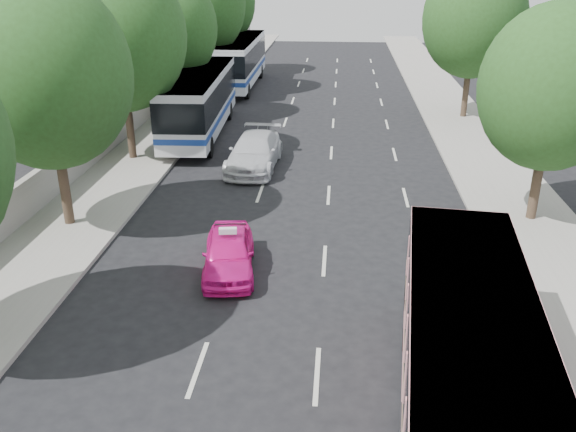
# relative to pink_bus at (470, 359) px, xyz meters

# --- Properties ---
(ground) EXTENTS (120.00, 120.00, 0.00)m
(ground) POSITION_rel_pink_bus_xyz_m (-4.03, 3.77, -1.95)
(ground) COLOR black
(ground) RESTS_ON ground
(sidewalk_left) EXTENTS (4.00, 90.00, 0.15)m
(sidewalk_left) POSITION_rel_pink_bus_xyz_m (-12.53, 23.77, -1.88)
(sidewalk_left) COLOR #9E998E
(sidewalk_left) RESTS_ON ground
(sidewalk_right) EXTENTS (4.00, 90.00, 0.12)m
(sidewalk_right) POSITION_rel_pink_bus_xyz_m (4.47, 23.77, -1.89)
(sidewalk_right) COLOR #9E998E
(sidewalk_right) RESTS_ON ground
(low_wall) EXTENTS (0.30, 90.00, 1.50)m
(low_wall) POSITION_rel_pink_bus_xyz_m (-14.33, 23.77, -1.05)
(low_wall) COLOR #9E998E
(low_wall) RESTS_ON sidewalk_left
(tree_left_b) EXTENTS (5.70, 5.70, 8.88)m
(tree_left_b) POSITION_rel_pink_bus_xyz_m (-12.46, 9.71, 3.86)
(tree_left_b) COLOR #38281E
(tree_left_b) RESTS_ON ground
(tree_left_c) EXTENTS (6.00, 6.00, 9.35)m
(tree_left_c) POSITION_rel_pink_bus_xyz_m (-12.66, 17.71, 4.17)
(tree_left_c) COLOR #38281E
(tree_left_c) RESTS_ON ground
(tree_left_d) EXTENTS (5.52, 5.52, 8.60)m
(tree_left_d) POSITION_rel_pink_bus_xyz_m (-12.56, 25.71, 3.68)
(tree_left_d) COLOR #38281E
(tree_left_d) RESTS_ON ground
(tree_left_e) EXTENTS (6.30, 6.30, 9.82)m
(tree_left_e) POSITION_rel_pink_bus_xyz_m (-12.46, 33.71, 4.48)
(tree_left_e) COLOR #38281E
(tree_left_e) RESTS_ON ground
(tree_right_near) EXTENTS (5.10, 5.10, 7.95)m
(tree_right_near) POSITION_rel_pink_bus_xyz_m (4.74, 11.71, 3.25)
(tree_right_near) COLOR #38281E
(tree_right_near) RESTS_ON ground
(tree_right_far) EXTENTS (6.00, 6.00, 9.35)m
(tree_right_far) POSITION_rel_pink_bus_xyz_m (5.04, 27.71, 4.17)
(tree_right_far) COLOR #38281E
(tree_right_far) RESTS_ON ground
(pink_bus) EXTENTS (3.52, 10.05, 3.14)m
(pink_bus) POSITION_rel_pink_bus_xyz_m (0.00, 0.00, 0.00)
(pink_bus) COLOR pink
(pink_bus) RESTS_ON ground
(pink_taxi) EXTENTS (2.09, 4.08, 1.33)m
(pink_taxi) POSITION_rel_pink_bus_xyz_m (-6.02, 6.77, -1.29)
(pink_taxi) COLOR #E8148E
(pink_taxi) RESTS_ON ground
(white_pickup) EXTENTS (2.40, 5.44, 1.55)m
(white_pickup) POSITION_rel_pink_bus_xyz_m (-6.61, 17.09, -1.18)
(white_pickup) COLOR silver
(white_pickup) RESTS_ON ground
(tour_coach_front) EXTENTS (3.03, 11.65, 3.46)m
(tour_coach_front) POSITION_rel_pink_bus_xyz_m (-10.33, 22.46, 0.13)
(tour_coach_front) COLOR silver
(tour_coach_front) RESTS_ON ground
(tour_coach_rear) EXTENTS (2.70, 11.98, 3.58)m
(tour_coach_rear) POSITION_rel_pink_bus_xyz_m (-10.33, 36.23, 0.20)
(tour_coach_rear) COLOR white
(tour_coach_rear) RESTS_ON ground
(taxi_roof_sign) EXTENTS (0.57, 0.25, 0.18)m
(taxi_roof_sign) POSITION_rel_pink_bus_xyz_m (-6.02, 6.77, -0.54)
(taxi_roof_sign) COLOR silver
(taxi_roof_sign) RESTS_ON pink_taxi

